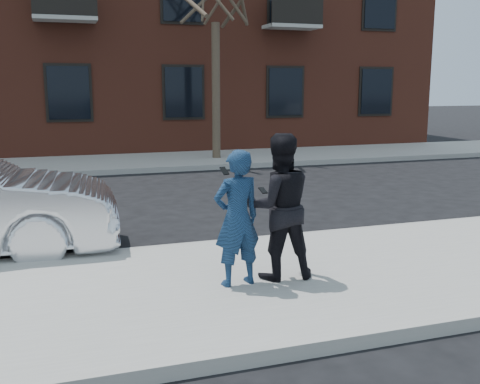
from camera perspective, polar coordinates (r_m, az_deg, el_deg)
name	(u,v)px	position (r m, az deg, el deg)	size (l,w,h in m)	color
ground	(105,301)	(6.76, -13.58, -10.76)	(100.00, 100.00, 0.00)	black
near_sidewalk	(106,303)	(6.50, -13.41, -10.93)	(50.00, 3.50, 0.15)	gray
near_curb	(95,257)	(8.20, -14.56, -6.39)	(50.00, 0.10, 0.15)	#999691
far_sidewalk	(71,165)	(17.70, -16.79, 2.64)	(50.00, 3.50, 0.15)	gray
far_curb	(73,174)	(15.92, -16.58, 1.78)	(50.00, 0.10, 0.15)	#999691
man_hoodie	(237,218)	(6.45, -0.31, -2.68)	(0.64, 0.51, 1.59)	navy
man_peacoat	(279,207)	(6.70, 3.97, -1.49)	(0.91, 0.74, 1.75)	black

